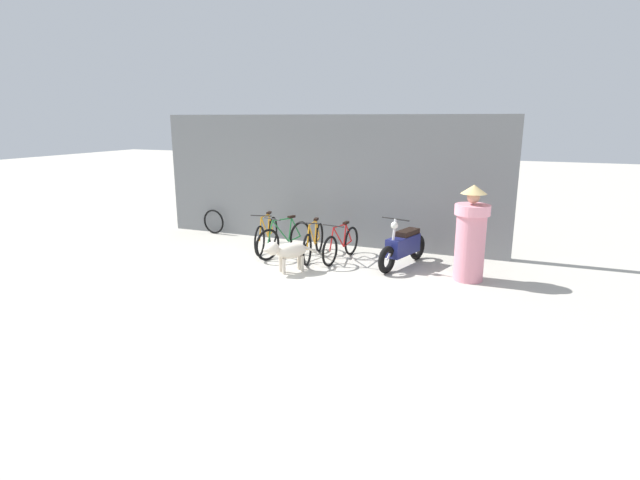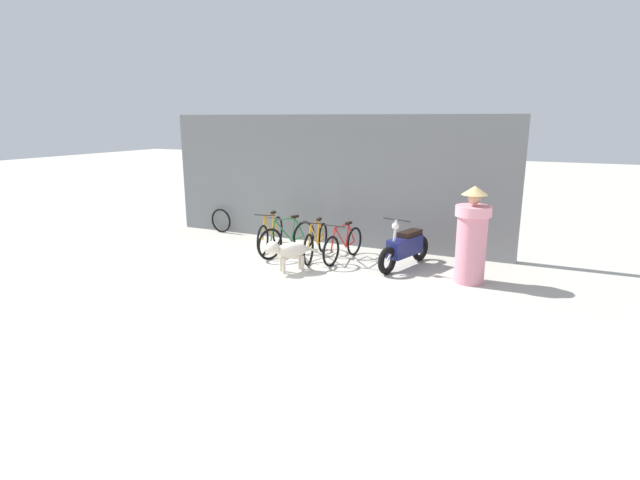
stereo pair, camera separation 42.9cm
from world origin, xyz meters
name	(u,v)px [view 2 (the right image)]	position (x,y,z in m)	size (l,w,h in m)	color
ground_plane	(246,286)	(0.00, 0.00, 0.00)	(60.00, 60.00, 0.00)	#B7B2A5
shop_wall_back	(329,180)	(0.00, 3.54, 1.47)	(8.31, 0.20, 2.93)	slate
bicycle_0	(270,234)	(-0.89, 2.35, 0.35)	(0.48, 1.62, 0.86)	black
bicycle_1	(288,239)	(-0.33, 2.12, 0.35)	(0.60, 1.59, 0.86)	black
bicycle_2	(316,242)	(0.33, 2.15, 0.34)	(0.46, 1.70, 0.84)	black
bicycle_3	(343,245)	(0.91, 2.23, 0.33)	(0.46, 1.58, 0.80)	black
motorcycle	(405,248)	(2.18, 2.30, 0.39)	(0.67, 1.69, 1.02)	black
stray_dog	(287,251)	(0.25, 1.06, 0.42)	(0.81, 0.89, 0.63)	beige
person_in_robes	(472,235)	(3.47, 1.90, 0.86)	(0.66, 0.66, 1.73)	pink
spare_tire_left	(221,221)	(-2.91, 3.29, 0.31)	(0.62, 0.09, 0.62)	black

